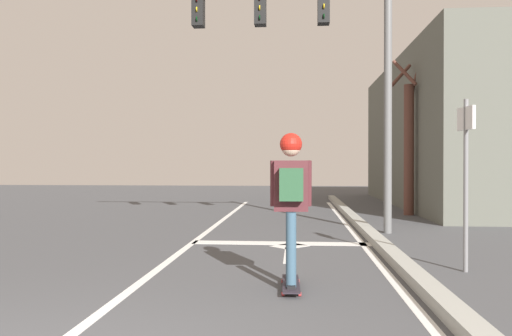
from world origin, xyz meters
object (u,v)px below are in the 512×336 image
(skateboard, at_px, (291,284))
(skater, at_px, (291,188))
(street_sign_post, at_px, (466,159))
(traffic_signal_mast, at_px, (310,43))
(roadside_tree, at_px, (409,143))

(skateboard, distance_m, skater, 1.08)
(skateboard, bearing_deg, street_sign_post, 25.89)
(traffic_signal_mast, bearing_deg, skater, -94.04)
(traffic_signal_mast, xyz_separation_m, roadside_tree, (2.81, 3.79, -1.91))
(street_sign_post, bearing_deg, skateboard, -154.11)
(skateboard, distance_m, roadside_tree, 9.34)
(skateboard, xyz_separation_m, roadside_tree, (3.15, 8.58, 1.93))
(skater, bearing_deg, roadside_tree, 69.85)
(skater, bearing_deg, skateboard, 91.65)
(street_sign_post, bearing_deg, skater, -153.77)
(skater, height_order, roadside_tree, roadside_tree)
(skateboard, height_order, street_sign_post, street_sign_post)
(traffic_signal_mast, relative_size, roadside_tree, 1.21)
(street_sign_post, bearing_deg, roadside_tree, 83.19)
(skater, xyz_separation_m, street_sign_post, (2.26, 1.11, 0.33))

